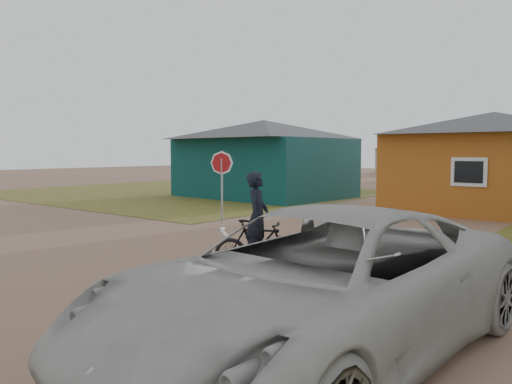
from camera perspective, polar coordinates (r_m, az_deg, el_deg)
ground at (r=10.62m, az=-8.31°, el=-8.15°), size 120.00×120.00×0.00m
grass_nw at (r=29.56m, az=-8.11°, el=0.02°), size 20.00×18.00×0.00m
house_teal at (r=26.09m, az=0.90°, el=3.97°), size 8.93×7.08×4.00m
house_yellow at (r=21.61m, az=25.40°, el=3.27°), size 7.72×6.76×3.90m
house_pale_west at (r=43.21m, az=20.77°, el=3.65°), size 7.04×6.15×3.60m
house_pale_north at (r=57.24m, az=16.96°, el=3.80°), size 6.28×5.81×3.40m
stop_sign at (r=16.26m, az=-3.94°, el=2.52°), size 0.77×0.06×2.37m
cyclist at (r=9.56m, az=0.16°, el=-5.15°), size 1.79×1.15×1.97m
vehicle at (r=5.74m, az=7.35°, el=-10.45°), size 3.08×6.21×1.69m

